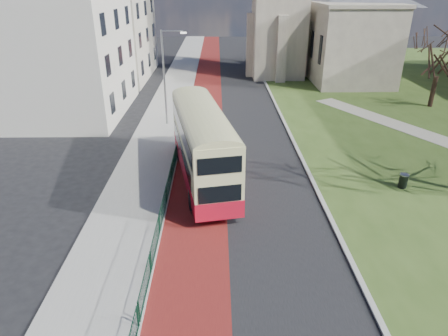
{
  "coord_description": "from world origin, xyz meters",
  "views": [
    {
      "loc": [
        0.01,
        -16.13,
        11.72
      ],
      "look_at": [
        0.37,
        4.52,
        2.0
      ],
      "focal_mm": 32.0,
      "sensor_mm": 36.0,
      "label": 1
    }
  ],
  "objects_px": {
    "winter_tree_far": "(442,52)",
    "litter_bin": "(403,181)",
    "bus": "(202,142)",
    "streetlamp": "(166,73)"
  },
  "relations": [
    {
      "from": "streetlamp",
      "to": "litter_bin",
      "type": "bearing_deg",
      "value": -37.87
    },
    {
      "from": "streetlamp",
      "to": "bus",
      "type": "distance_m",
      "value": 11.83
    },
    {
      "from": "bus",
      "to": "litter_bin",
      "type": "xyz_separation_m",
      "value": [
        12.43,
        -1.17,
        -2.17
      ]
    },
    {
      "from": "streetlamp",
      "to": "winter_tree_far",
      "type": "xyz_separation_m",
      "value": [
        26.18,
        5.22,
        0.86
      ]
    },
    {
      "from": "streetlamp",
      "to": "bus",
      "type": "height_order",
      "value": "streetlamp"
    },
    {
      "from": "bus",
      "to": "winter_tree_far",
      "type": "distance_m",
      "value": 28.17
    },
    {
      "from": "winter_tree_far",
      "to": "litter_bin",
      "type": "height_order",
      "value": "winter_tree_far"
    },
    {
      "from": "bus",
      "to": "winter_tree_far",
      "type": "relative_size",
      "value": 1.46
    },
    {
      "from": "litter_bin",
      "to": "winter_tree_far",
      "type": "bearing_deg",
      "value": 59.54
    },
    {
      "from": "streetlamp",
      "to": "bus",
      "type": "xyz_separation_m",
      "value": [
        3.43,
        -11.16,
        -1.93
      ]
    }
  ]
}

